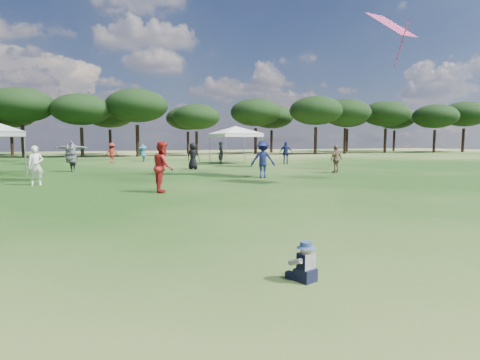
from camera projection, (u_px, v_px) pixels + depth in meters
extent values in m
cylinder|color=black|center=(23.00, 141.00, 42.37)|extent=(0.40, 0.40, 3.46)
ellipsoid|color=black|center=(21.00, 105.00, 41.99)|extent=(6.73, 6.73, 3.63)
cylinder|color=black|center=(82.00, 142.00, 43.40)|extent=(0.37, 0.37, 3.21)
ellipsoid|color=black|center=(81.00, 109.00, 43.04)|extent=(6.24, 6.24, 3.36)
cylinder|color=black|center=(138.00, 141.00, 45.07)|extent=(0.41, 0.41, 3.56)
ellipsoid|color=black|center=(137.00, 106.00, 44.68)|extent=(6.91, 6.91, 3.73)
cylinder|color=black|center=(197.00, 144.00, 47.92)|extent=(0.33, 0.33, 2.88)
ellipsoid|color=black|center=(196.00, 117.00, 47.61)|extent=(5.60, 5.60, 3.02)
cylinder|color=black|center=(256.00, 141.00, 53.36)|extent=(0.39, 0.39, 3.44)
ellipsoid|color=black|center=(256.00, 112.00, 52.98)|extent=(6.69, 6.69, 3.60)
cylinder|color=black|center=(315.00, 141.00, 52.18)|extent=(0.40, 0.40, 3.53)
ellipsoid|color=black|center=(316.00, 111.00, 51.80)|extent=(6.86, 6.86, 3.70)
cylinder|color=black|center=(345.00, 141.00, 54.33)|extent=(0.40, 0.40, 3.47)
ellipsoid|color=black|center=(346.00, 113.00, 53.95)|extent=(6.74, 6.74, 3.63)
cylinder|color=black|center=(385.00, 141.00, 59.28)|extent=(0.41, 0.41, 3.57)
ellipsoid|color=black|center=(386.00, 114.00, 58.89)|extent=(6.94, 6.94, 3.74)
cylinder|color=black|center=(434.00, 141.00, 59.70)|extent=(0.38, 0.38, 3.35)
ellipsoid|color=black|center=(435.00, 116.00, 59.33)|extent=(6.51, 6.51, 3.51)
cylinder|color=black|center=(463.00, 140.00, 62.50)|extent=(0.42, 0.42, 3.66)
ellipsoid|color=black|center=(465.00, 114.00, 62.10)|extent=(7.10, 7.10, 3.83)
cylinder|color=black|center=(12.00, 143.00, 48.57)|extent=(0.36, 0.36, 3.11)
ellipsoid|color=black|center=(10.00, 114.00, 48.23)|extent=(6.05, 6.05, 3.26)
cylinder|color=black|center=(110.00, 142.00, 51.94)|extent=(0.37, 0.37, 3.20)
ellipsoid|color=black|center=(109.00, 115.00, 51.59)|extent=(6.21, 6.21, 3.35)
cylinder|color=black|center=(188.00, 143.00, 54.48)|extent=(0.34, 0.34, 2.99)
ellipsoid|color=black|center=(188.00, 118.00, 54.15)|extent=(5.81, 5.81, 3.13)
cylinder|color=black|center=(271.00, 141.00, 59.47)|extent=(0.38, 0.38, 3.31)
ellipsoid|color=black|center=(272.00, 117.00, 59.11)|extent=(6.43, 6.43, 3.47)
cylinder|color=black|center=(347.00, 140.00, 64.76)|extent=(0.42, 0.42, 3.64)
ellipsoid|color=black|center=(347.00, 115.00, 64.36)|extent=(7.06, 7.06, 3.81)
cylinder|color=black|center=(394.00, 141.00, 67.49)|extent=(0.40, 0.40, 3.46)
ellipsoid|color=black|center=(395.00, 118.00, 67.11)|extent=(6.72, 6.72, 3.62)
cylinder|color=gray|center=(25.00, 155.00, 20.48)|extent=(0.06, 0.06, 2.22)
cylinder|color=gray|center=(25.00, 153.00, 23.27)|extent=(0.06, 0.06, 2.22)
cylinder|color=gray|center=(226.00, 150.00, 29.70)|extent=(0.06, 0.06, 2.29)
cylinder|color=gray|center=(262.00, 149.00, 31.07)|extent=(0.06, 0.06, 2.29)
cylinder|color=gray|center=(210.00, 149.00, 32.49)|extent=(0.06, 0.06, 2.29)
cylinder|color=gray|center=(244.00, 149.00, 33.86)|extent=(0.06, 0.06, 2.29)
cube|color=white|center=(236.00, 135.00, 31.67)|extent=(3.54, 3.54, 0.25)
pyramid|color=white|center=(236.00, 126.00, 31.60)|extent=(6.66, 6.66, 0.60)
cube|color=black|center=(306.00, 275.00, 5.31)|extent=(0.29, 0.29, 0.17)
cube|color=black|center=(293.00, 276.00, 5.39)|extent=(0.14, 0.22, 0.09)
cube|color=black|center=(300.00, 273.00, 5.48)|extent=(0.14, 0.22, 0.09)
cube|color=white|center=(306.00, 261.00, 5.29)|extent=(0.25, 0.21, 0.22)
cylinder|color=white|center=(295.00, 262.00, 5.25)|extent=(0.14, 0.23, 0.14)
cylinder|color=white|center=(309.00, 258.00, 5.42)|extent=(0.14, 0.23, 0.14)
sphere|color=#E0B293|center=(306.00, 250.00, 5.27)|extent=(0.15, 0.15, 0.15)
cone|color=#4561A1|center=(306.00, 247.00, 5.27)|extent=(0.26, 0.26, 0.03)
cylinder|color=#4561A1|center=(306.00, 244.00, 5.27)|extent=(0.17, 0.17, 0.07)
imported|color=navy|center=(263.00, 159.00, 19.70)|extent=(1.36, 1.13, 1.83)
imported|color=#AE1E1D|center=(163.00, 167.00, 14.33)|extent=(0.84, 1.00, 1.82)
imported|color=#2B2C30|center=(221.00, 153.00, 31.11)|extent=(0.45, 0.65, 1.72)
imported|color=black|center=(193.00, 156.00, 25.59)|extent=(0.98, 0.93, 1.69)
imported|color=navy|center=(286.00, 153.00, 31.11)|extent=(1.11, 0.90, 1.76)
imported|color=#856648|center=(336.00, 159.00, 22.75)|extent=(0.99, 0.63, 1.57)
imported|color=maroon|center=(112.00, 153.00, 32.25)|extent=(1.17, 0.84, 1.63)
imported|color=white|center=(36.00, 166.00, 16.55)|extent=(0.62, 0.42, 1.63)
imported|color=#286679|center=(143.00, 153.00, 34.26)|extent=(1.38, 1.92, 1.55)
imported|color=#4E4E53|center=(71.00, 156.00, 23.40)|extent=(2.21, 1.73, 1.82)
plane|color=#C23067|center=(391.00, 25.00, 16.07)|extent=(2.42, 2.05, 1.34)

